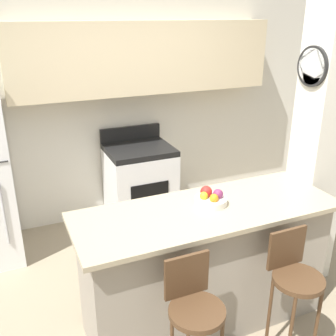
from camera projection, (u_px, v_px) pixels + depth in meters
name	position (u px, v px, depth m)	size (l,w,h in m)	color
ground_plane	(203.00, 318.00, 3.14)	(14.00, 14.00, 0.00)	gray
wall_back	(131.00, 87.00, 4.30)	(5.60, 0.38, 2.55)	silver
pillar_right	(320.00, 142.00, 3.24)	(0.38, 0.32, 2.55)	silver
counter_bar	(205.00, 266.00, 2.96)	(1.92, 0.70, 0.99)	gray
stove_range	(140.00, 185.00, 4.45)	(0.71, 0.63, 1.07)	white
bar_stool_left	(194.00, 311.00, 2.32)	(0.34, 0.34, 0.96)	#4C331E
bar_stool_right	(294.00, 280.00, 2.59)	(0.34, 0.34, 0.96)	#4C331E
fruit_bowl	(211.00, 199.00, 2.83)	(0.24, 0.24, 0.12)	silver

